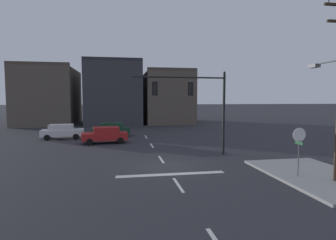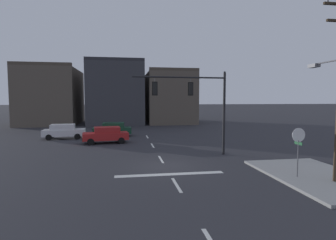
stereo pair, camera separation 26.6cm
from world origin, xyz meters
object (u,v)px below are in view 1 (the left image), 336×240
(signal_mast_near_side, at_px, (198,98))
(car_lot_middle, at_px, (105,135))
(car_lot_nearside, at_px, (62,131))
(car_lot_farside, at_px, (111,129))
(stop_sign, at_px, (299,140))

(signal_mast_near_side, distance_m, car_lot_middle, 10.97)
(car_lot_nearside, distance_m, car_lot_middle, 6.07)
(car_lot_middle, bearing_deg, car_lot_nearside, 142.05)
(car_lot_farside, bearing_deg, car_lot_middle, -95.08)
(car_lot_middle, height_order, car_lot_farside, same)
(signal_mast_near_side, relative_size, stop_sign, 2.56)
(stop_sign, distance_m, car_lot_middle, 18.12)
(car_lot_middle, bearing_deg, car_lot_farside, 84.92)
(car_lot_nearside, relative_size, car_lot_middle, 0.99)
(signal_mast_near_side, xyz_separation_m, car_lot_nearside, (-12.22, 10.96, -3.59))
(stop_sign, bearing_deg, car_lot_nearside, 131.48)
(car_lot_nearside, bearing_deg, car_lot_farside, 12.69)
(signal_mast_near_side, height_order, car_lot_farside, signal_mast_near_side)
(stop_sign, bearing_deg, signal_mast_near_side, 117.63)
(signal_mast_near_side, height_order, car_lot_nearside, signal_mast_near_side)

